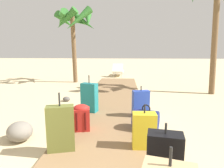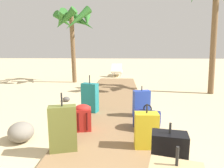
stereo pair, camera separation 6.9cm
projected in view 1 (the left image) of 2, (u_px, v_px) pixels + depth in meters
name	position (u px, v px, depth m)	size (l,w,h in m)	color
ground_plane	(110.00, 117.00, 4.70)	(60.00, 60.00, 0.00)	#D1BA8C
boardwalk	(113.00, 104.00, 5.64)	(1.72, 9.66, 0.08)	olive
suitcase_blue	(141.00, 103.00, 4.50)	(0.41, 0.25, 0.70)	#2847B7
suitcase_teal	(89.00, 97.00, 4.82)	(0.44, 0.32, 0.91)	#197A7F
suitcase_olive	(61.00, 128.00, 2.95)	(0.44, 0.28, 0.90)	olive
duffel_bag_navy	(146.00, 120.00, 3.75)	(0.57, 0.52, 0.50)	navy
backpack_red	(81.00, 116.00, 3.73)	(0.35, 0.32, 0.50)	red
suitcase_yellow	(144.00, 130.00, 3.05)	(0.37, 0.23, 0.70)	gold
suitcase_black	(164.00, 163.00, 2.08)	(0.40, 0.27, 0.78)	black
palm_tree_far_left	(75.00, 23.00, 9.14)	(2.02, 2.27, 3.49)	brown
lounge_chair	(118.00, 71.00, 11.85)	(0.69, 1.59, 0.77)	white
rock_left_near	(20.00, 131.00, 3.46)	(0.43, 0.48, 0.35)	gray
rock_left_mid	(66.00, 99.00, 6.13)	(0.24, 0.21, 0.14)	#5B5651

